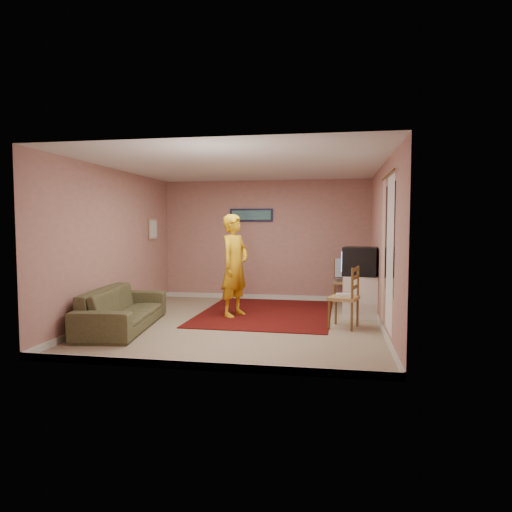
% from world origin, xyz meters
% --- Properties ---
extents(ground, '(5.00, 5.00, 0.00)m').
position_xyz_m(ground, '(0.00, 0.00, 0.00)').
color(ground, tan).
rests_on(ground, ground).
extents(wall_back, '(4.50, 0.02, 2.60)m').
position_xyz_m(wall_back, '(0.00, 2.50, 1.30)').
color(wall_back, tan).
rests_on(wall_back, ground).
extents(wall_front, '(4.50, 0.02, 2.60)m').
position_xyz_m(wall_front, '(0.00, -2.50, 1.30)').
color(wall_front, tan).
rests_on(wall_front, ground).
extents(wall_left, '(0.02, 5.00, 2.60)m').
position_xyz_m(wall_left, '(-2.25, 0.00, 1.30)').
color(wall_left, tan).
rests_on(wall_left, ground).
extents(wall_right, '(0.02, 5.00, 2.60)m').
position_xyz_m(wall_right, '(2.25, 0.00, 1.30)').
color(wall_right, tan).
rests_on(wall_right, ground).
extents(ceiling, '(4.50, 5.00, 0.02)m').
position_xyz_m(ceiling, '(0.00, 0.00, 2.60)').
color(ceiling, silver).
rests_on(ceiling, wall_back).
extents(baseboard_back, '(4.50, 0.02, 0.10)m').
position_xyz_m(baseboard_back, '(0.00, 2.49, 0.05)').
color(baseboard_back, silver).
rests_on(baseboard_back, ground).
extents(baseboard_front, '(4.50, 0.02, 0.10)m').
position_xyz_m(baseboard_front, '(0.00, -2.49, 0.05)').
color(baseboard_front, silver).
rests_on(baseboard_front, ground).
extents(baseboard_left, '(0.02, 5.00, 0.10)m').
position_xyz_m(baseboard_left, '(-2.24, 0.00, 0.05)').
color(baseboard_left, silver).
rests_on(baseboard_left, ground).
extents(baseboard_right, '(0.02, 5.00, 0.10)m').
position_xyz_m(baseboard_right, '(2.24, 0.00, 0.05)').
color(baseboard_right, silver).
rests_on(baseboard_right, ground).
extents(window, '(0.01, 1.10, 1.50)m').
position_xyz_m(window, '(2.24, -0.90, 1.45)').
color(window, black).
rests_on(window, wall_right).
extents(curtain_sheer, '(0.01, 0.75, 2.10)m').
position_xyz_m(curtain_sheer, '(2.23, -1.05, 1.25)').
color(curtain_sheer, white).
rests_on(curtain_sheer, wall_right).
extents(curtain_floral, '(0.01, 0.35, 2.10)m').
position_xyz_m(curtain_floral, '(2.21, -0.35, 1.25)').
color(curtain_floral, '#EAE6C7').
rests_on(curtain_floral, wall_right).
extents(curtain_rod, '(0.02, 1.40, 0.02)m').
position_xyz_m(curtain_rod, '(2.20, -0.90, 2.32)').
color(curtain_rod, brown).
rests_on(curtain_rod, wall_right).
extents(picture_back, '(0.95, 0.04, 0.28)m').
position_xyz_m(picture_back, '(-0.30, 2.47, 1.85)').
color(picture_back, '#141639').
rests_on(picture_back, wall_back).
extents(picture_left, '(0.04, 0.38, 0.42)m').
position_xyz_m(picture_left, '(-2.22, 1.60, 1.55)').
color(picture_left, tan).
rests_on(picture_left, wall_left).
extents(area_rug, '(2.43, 3.01, 0.02)m').
position_xyz_m(area_rug, '(0.26, 0.90, 0.01)').
color(area_rug, '#320507').
rests_on(area_rug, ground).
extents(tv_cabinet, '(0.58, 0.53, 0.74)m').
position_xyz_m(tv_cabinet, '(1.95, 0.85, 0.37)').
color(tv_cabinet, white).
rests_on(tv_cabinet, ground).
extents(crt_tv, '(0.65, 0.60, 0.50)m').
position_xyz_m(crt_tv, '(1.94, 0.85, 1.00)').
color(crt_tv, black).
rests_on(crt_tv, tv_cabinet).
extents(chair_a, '(0.42, 0.40, 0.51)m').
position_xyz_m(chair_a, '(1.70, 2.17, 0.57)').
color(chair_a, tan).
rests_on(chair_a, ground).
extents(dvd_player, '(0.43, 0.36, 0.06)m').
position_xyz_m(dvd_player, '(1.70, 2.17, 0.51)').
color(dvd_player, '#A4A4A8').
rests_on(dvd_player, chair_a).
extents(blue_throw, '(0.36, 0.05, 0.38)m').
position_xyz_m(blue_throw, '(1.70, 2.20, 0.75)').
color(blue_throw, '#90BDEC').
rests_on(blue_throw, chair_a).
extents(chair_b, '(0.53, 0.54, 0.53)m').
position_xyz_m(chair_b, '(1.65, -0.05, 0.60)').
color(chair_b, tan).
rests_on(chair_b, ground).
extents(game_console, '(0.24, 0.18, 0.05)m').
position_xyz_m(game_console, '(1.65, -0.05, 0.53)').
color(game_console, white).
rests_on(game_console, chair_b).
extents(sofa, '(1.13, 2.28, 0.64)m').
position_xyz_m(sofa, '(-1.80, -0.67, 0.32)').
color(sofa, brown).
rests_on(sofa, ground).
extents(person, '(0.66, 0.78, 1.83)m').
position_xyz_m(person, '(-0.25, 0.56, 0.91)').
color(person, gold).
rests_on(person, ground).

